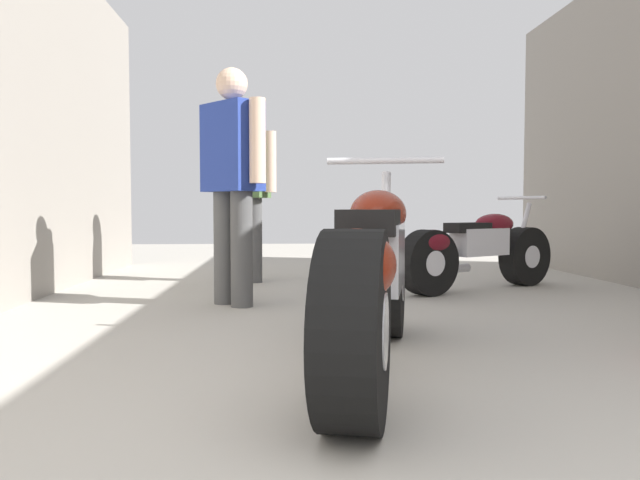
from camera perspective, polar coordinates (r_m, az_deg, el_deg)
ground_plane at (r=4.22m, az=5.30°, el=-6.98°), size 17.13×17.13×0.00m
motorcycle_maroon_cruiser at (r=2.68m, az=4.95°, el=-3.49°), size 0.82×2.15×1.01m
motorcycle_black_naked at (r=5.57m, az=14.48°, el=-0.96°), size 1.65×1.06×0.84m
mechanic_in_blue at (r=4.60m, az=-8.22°, el=6.34°), size 0.56×0.60×1.77m
mechanic_with_helmet at (r=6.07m, az=-7.10°, el=6.05°), size 0.67×0.43×1.77m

